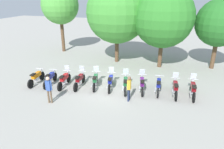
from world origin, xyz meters
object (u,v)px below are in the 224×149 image
(motorcycle_9, at_px, (175,88))
(motorcycle_10, at_px, (193,89))
(motorcycle_4, at_px, (95,80))
(person_0, at_px, (129,87))
(tree_1, at_px, (117,12))
(motorcycle_0, at_px, (36,77))
(motorcycle_5, at_px, (110,81))
(tree_3, at_px, (220,23))
(tree_0, at_px, (60,6))
(motorcycle_2, at_px, (64,79))
(motorcycle_6, at_px, (125,83))
(person_1, at_px, (49,88))
(motorcycle_7, at_px, (142,84))
(motorcycle_1, at_px, (50,78))
(motorcycle_3, at_px, (80,80))
(tree_2, at_px, (164,18))
(motorcycle_8, at_px, (158,85))

(motorcycle_9, relative_size, motorcycle_10, 1.00)
(motorcycle_4, distance_m, person_0, 3.03)
(person_0, relative_size, tree_1, 0.22)
(motorcycle_0, relative_size, motorcycle_9, 1.00)
(motorcycle_5, distance_m, tree_3, 10.43)
(motorcycle_10, distance_m, tree_0, 16.06)
(motorcycle_2, xyz_separation_m, motorcycle_9, (7.57, 0.92, 0.00))
(motorcycle_9, height_order, motorcycle_10, same)
(person_0, xyz_separation_m, tree_1, (-2.92, 7.35, 3.66))
(motorcycle_4, bearing_deg, motorcycle_2, 88.92)
(motorcycle_6, xyz_separation_m, person_1, (-3.92, -3.02, 0.48))
(motorcycle_0, height_order, person_0, person_0)
(motorcycle_6, bearing_deg, tree_3, -55.64)
(motorcycle_7, bearing_deg, motorcycle_1, 87.08)
(motorcycle_2, height_order, motorcycle_4, same)
(motorcycle_0, xyz_separation_m, motorcycle_10, (10.81, 1.31, 0.01))
(motorcycle_9, distance_m, person_0, 3.20)
(motorcycle_3, relative_size, tree_0, 0.31)
(motorcycle_3, bearing_deg, tree_1, -13.83)
(motorcycle_1, distance_m, motorcycle_4, 3.30)
(motorcycle_7, distance_m, tree_3, 8.88)
(motorcycle_0, bearing_deg, motorcycle_7, -87.22)
(motorcycle_1, height_order, motorcycle_10, motorcycle_10)
(motorcycle_9, height_order, tree_0, tree_0)
(motorcycle_7, distance_m, person_1, 6.02)
(motorcycle_3, relative_size, motorcycle_6, 1.01)
(motorcycle_1, relative_size, motorcycle_9, 1.00)
(motorcycle_7, bearing_deg, motorcycle_4, 84.68)
(motorcycle_9, bearing_deg, motorcycle_10, -88.50)
(motorcycle_6, distance_m, person_1, 4.98)
(motorcycle_6, relative_size, person_1, 1.26)
(motorcycle_3, distance_m, person_1, 2.78)
(motorcycle_3, bearing_deg, motorcycle_1, 92.78)
(motorcycle_3, distance_m, motorcycle_10, 7.61)
(motorcycle_6, distance_m, tree_2, 7.06)
(motorcycle_2, bearing_deg, motorcycle_4, -82.87)
(motorcycle_3, height_order, motorcycle_6, same)
(motorcycle_5, xyz_separation_m, tree_3, (7.30, 6.62, 3.41))
(motorcycle_1, height_order, person_0, person_0)
(motorcycle_1, height_order, motorcycle_9, motorcycle_9)
(person_0, bearing_deg, motorcycle_4, -20.90)
(motorcycle_10, relative_size, tree_3, 0.37)
(motorcycle_3, relative_size, tree_2, 0.32)
(motorcycle_1, distance_m, motorcycle_8, 7.65)
(motorcycle_3, distance_m, person_0, 3.94)
(motorcycle_9, bearing_deg, motorcycle_8, 79.22)
(motorcycle_8, height_order, motorcycle_9, motorcycle_9)
(motorcycle_2, bearing_deg, motorcycle_10, -89.44)
(motorcycle_5, height_order, person_0, person_0)
(tree_3, bearing_deg, tree_0, 175.61)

